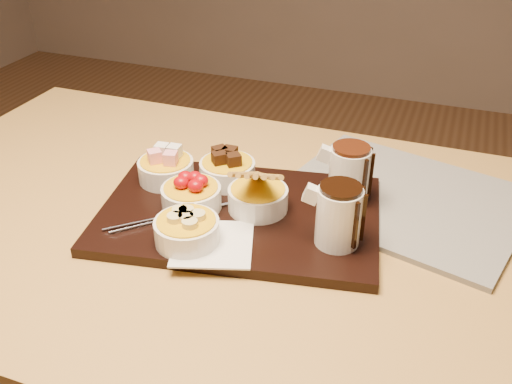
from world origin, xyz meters
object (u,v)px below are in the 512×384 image
(serving_board, at_px, (239,215))
(pitcher_milk_chocolate, at_px, (349,175))
(bowl_strawberries, at_px, (191,197))
(pitcher_dark_chocolate, at_px, (339,217))
(dining_table, at_px, (202,258))
(newspaper, at_px, (402,198))

(serving_board, xyz_separation_m, pitcher_milk_chocolate, (0.16, 0.10, 0.06))
(bowl_strawberries, xyz_separation_m, pitcher_dark_chocolate, (0.25, -0.01, 0.03))
(pitcher_dark_chocolate, bearing_deg, dining_table, 164.29)
(bowl_strawberries, bearing_deg, serving_board, 13.62)
(dining_table, height_order, pitcher_milk_chocolate, pitcher_milk_chocolate)
(serving_board, bearing_deg, pitcher_dark_chocolate, -19.98)
(serving_board, height_order, newspaper, serving_board)
(dining_table, relative_size, serving_board, 2.61)
(dining_table, bearing_deg, pitcher_milk_chocolate, 24.38)
(bowl_strawberries, bearing_deg, pitcher_milk_chocolate, 26.44)
(newspaper, bearing_deg, dining_table, -138.73)
(pitcher_dark_chocolate, bearing_deg, serving_board, 160.02)
(pitcher_dark_chocolate, xyz_separation_m, pitcher_milk_chocolate, (-0.01, 0.13, 0.00))
(newspaper, bearing_deg, bowl_strawberries, -137.31)
(pitcher_milk_chocolate, bearing_deg, pitcher_dark_chocolate, -94.40)
(serving_board, distance_m, pitcher_milk_chocolate, 0.20)
(newspaper, bearing_deg, pitcher_milk_chocolate, -133.57)
(pitcher_dark_chocolate, height_order, pitcher_milk_chocolate, same)
(pitcher_milk_chocolate, height_order, newspaper, pitcher_milk_chocolate)
(bowl_strawberries, height_order, pitcher_milk_chocolate, pitcher_milk_chocolate)
(pitcher_dark_chocolate, bearing_deg, bowl_strawberries, 167.35)
(dining_table, height_order, bowl_strawberries, bowl_strawberries)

